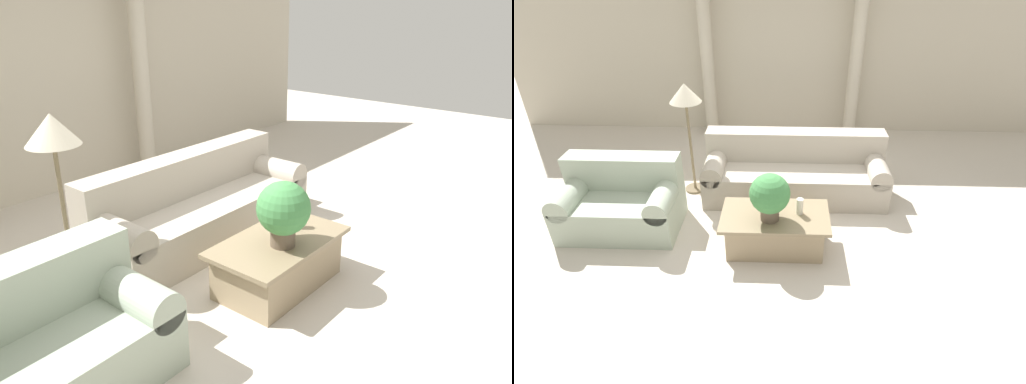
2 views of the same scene
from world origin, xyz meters
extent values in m
plane|color=beige|center=(0.00, 0.00, 0.00)|extent=(16.00, 16.00, 0.00)
cube|color=beige|center=(0.00, 3.03, 1.60)|extent=(10.00, 0.06, 3.20)
cube|color=#ADA393|center=(0.19, 0.57, 0.22)|extent=(2.45, 0.86, 0.44)
cube|color=#ADA393|center=(0.19, 0.85, 0.65)|extent=(2.45, 0.30, 0.41)
cylinder|color=#ADA393|center=(-0.90, 0.57, 0.48)|extent=(0.28, 0.86, 0.28)
cylinder|color=#ADA393|center=(1.27, 0.57, 0.48)|extent=(0.28, 0.86, 0.28)
cube|color=#A4B19D|center=(-1.94, -0.26, 0.22)|extent=(1.39, 0.86, 0.44)
cube|color=#A4B19D|center=(-1.94, 0.02, 0.65)|extent=(1.39, 0.30, 0.41)
cylinder|color=#A4B19D|center=(-1.38, -0.26, 0.48)|extent=(0.28, 0.86, 0.28)
cube|color=#998466|center=(-0.05, -0.55, 0.20)|extent=(1.07, 0.61, 0.40)
cube|color=#897759|center=(-0.05, -0.55, 0.42)|extent=(1.22, 0.69, 0.04)
cylinder|color=brown|center=(-0.11, -0.63, 0.51)|extent=(0.21, 0.21, 0.14)
sphere|color=#428447|center=(-0.11, -0.63, 0.77)|extent=(0.44, 0.44, 0.44)
cylinder|color=silver|center=(0.22, -0.51, 0.53)|extent=(0.08, 0.08, 0.19)
cylinder|color=brown|center=(-1.24, 0.69, 0.01)|extent=(0.28, 0.28, 0.03)
cylinder|color=brown|center=(-1.24, 0.69, 0.67)|extent=(0.04, 0.04, 1.28)
cone|color=beige|center=(-1.24, 0.69, 1.43)|extent=(0.41, 0.41, 0.24)
cylinder|color=beige|center=(1.21, 2.71, 1.22)|extent=(0.22, 0.22, 2.44)
camera|label=1|loc=(-3.08, -2.76, 2.34)|focal=35.00mm
camera|label=2|loc=(0.04, -4.22, 3.00)|focal=28.00mm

